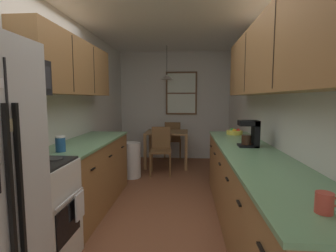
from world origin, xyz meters
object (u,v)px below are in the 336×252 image
(coffee_maker, at_px, (251,133))
(fruit_bowl, at_px, (235,132))
(storage_canister, at_px, (60,144))
(microwave_over_range, at_px, (10,76))
(dining_chair_near, at_px, (161,148))
(trash_bin, at_px, (132,160))
(dining_table, at_px, (167,137))
(dining_chair_far, at_px, (173,138))
(stove_range, at_px, (32,215))
(mug_by_coffeemaker, at_px, (325,203))

(coffee_maker, relative_size, fruit_bowl, 1.25)
(storage_canister, bearing_deg, microwave_over_range, -101.20)
(microwave_over_range, relative_size, fruit_bowl, 2.39)
(dining_chair_near, height_order, coffee_maker, coffee_maker)
(trash_bin, bearing_deg, dining_table, 57.35)
(dining_chair_far, xyz_separation_m, trash_bin, (-0.66, -1.50, -0.18))
(dining_table, bearing_deg, fruit_bowl, -51.57)
(stove_range, height_order, dining_chair_near, stove_range)
(microwave_over_range, height_order, dining_chair_near, microwave_over_range)
(microwave_over_range, relative_size, mug_by_coffeemaker, 4.81)
(dining_chair_near, relative_size, trash_bin, 1.39)
(dining_chair_far, bearing_deg, stove_range, -103.28)
(dining_table, xyz_separation_m, trash_bin, (-0.57, -0.90, -0.30))
(trash_bin, distance_m, fruit_bowl, 1.93)
(trash_bin, relative_size, coffee_maker, 2.14)
(storage_canister, bearing_deg, stove_range, -89.41)
(coffee_maker, height_order, mug_by_coffeemaker, coffee_maker)
(dining_chair_far, relative_size, storage_canister, 5.48)
(coffee_maker, relative_size, mug_by_coffeemaker, 2.51)
(dining_table, bearing_deg, stove_range, -104.10)
(stove_range, bearing_deg, dining_chair_near, 74.38)
(trash_bin, xyz_separation_m, mug_by_coffeemaker, (1.68, -3.30, 0.63))
(storage_canister, relative_size, mug_by_coffeemaker, 1.36)
(stove_range, distance_m, microwave_over_range, 1.17)
(dining_chair_far, bearing_deg, trash_bin, -113.90)
(trash_bin, bearing_deg, storage_canister, -98.46)
(dining_chair_far, bearing_deg, fruit_bowl, -62.53)
(dining_chair_near, distance_m, mug_by_coffeemaker, 3.81)
(stove_range, distance_m, storage_canister, 0.75)
(stove_range, relative_size, dining_chair_near, 1.22)
(dining_chair_far, height_order, fruit_bowl, fruit_bowl)
(mug_by_coffeemaker, bearing_deg, dining_chair_near, 108.04)
(dining_chair_far, relative_size, mug_by_coffeemaker, 7.45)
(trash_bin, bearing_deg, microwave_over_range, -99.05)
(dining_chair_near, height_order, fruit_bowl, fruit_bowl)
(dining_table, bearing_deg, dining_chair_far, 81.56)
(dining_chair_far, distance_m, fruit_bowl, 2.37)
(trash_bin, distance_m, coffee_maker, 2.47)
(dining_table, distance_m, dining_chair_far, 0.62)
(dining_table, height_order, storage_canister, storage_canister)
(dining_chair_near, bearing_deg, mug_by_coffeemaker, -71.96)
(trash_bin, relative_size, fruit_bowl, 2.67)
(stove_range, bearing_deg, dining_chair_far, 76.72)
(trash_bin, bearing_deg, fruit_bowl, -18.21)
(microwave_over_range, xyz_separation_m, trash_bin, (0.41, 2.56, -1.31))
(dining_chair_near, xyz_separation_m, coffee_maker, (1.24, -1.88, 0.56))
(mug_by_coffeemaker, bearing_deg, microwave_over_range, 160.44)
(microwave_over_range, relative_size, storage_canister, 3.54)
(dining_chair_near, distance_m, dining_chair_far, 1.21)
(dining_table, distance_m, trash_bin, 1.11)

